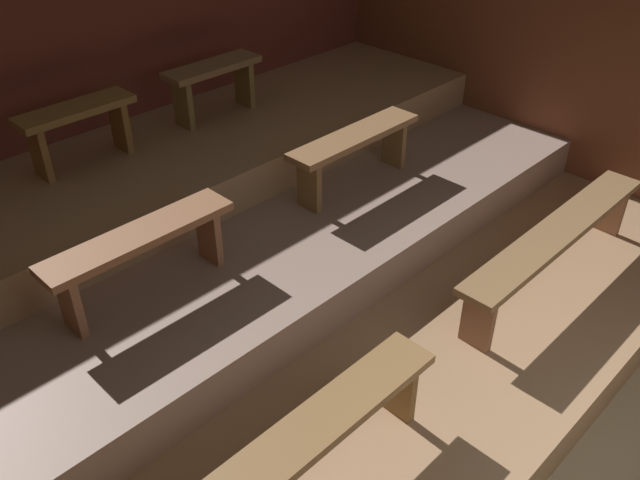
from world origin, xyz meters
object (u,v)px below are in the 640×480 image
Objects in this scene: bench_upper_left at (78,122)px; bench_lower_left at (272,469)px; bench_middle_left at (141,246)px; bench_middle_right at (354,146)px; bench_upper_right at (213,78)px; bench_lower_right at (557,238)px.

bench_lower_left is at bearing -104.02° from bench_upper_left.
bench_lower_left is at bearing -103.07° from bench_middle_left.
bench_middle_left is 1.00× the size of bench_middle_right.
bench_middle_right is 1.34m from bench_upper_right.
bench_lower_right is 1.62m from bench_middle_right.
bench_lower_right is 2.48× the size of bench_upper_right.
bench_lower_left is at bearing -124.23° from bench_upper_right.
bench_lower_right is 2.75m from bench_middle_left.
bench_middle_left reaches higher than bench_lower_right.
bench_lower_left is at bearing -145.48° from bench_middle_right.
bench_lower_right is (2.61, 0.00, 0.00)m from bench_lower_left.
bench_middle_left is 1.45× the size of bench_upper_right.
bench_upper_right is (1.91, 2.81, 0.58)m from bench_lower_left.
bench_middle_left and bench_middle_right have the same top height.
bench_upper_right reaches higher than bench_lower_left.
bench_middle_right is 1.45× the size of bench_upper_left.
bench_lower_left is 2.48× the size of bench_upper_left.
bench_upper_left is (-1.55, 1.26, 0.29)m from bench_middle_right.
bench_middle_right is 1.45× the size of bench_upper_right.
bench_middle_left reaches higher than bench_lower_left.
bench_upper_right is (1.21, 0.00, 0.00)m from bench_upper_left.
bench_middle_right is (-0.36, 1.55, 0.29)m from bench_lower_right.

